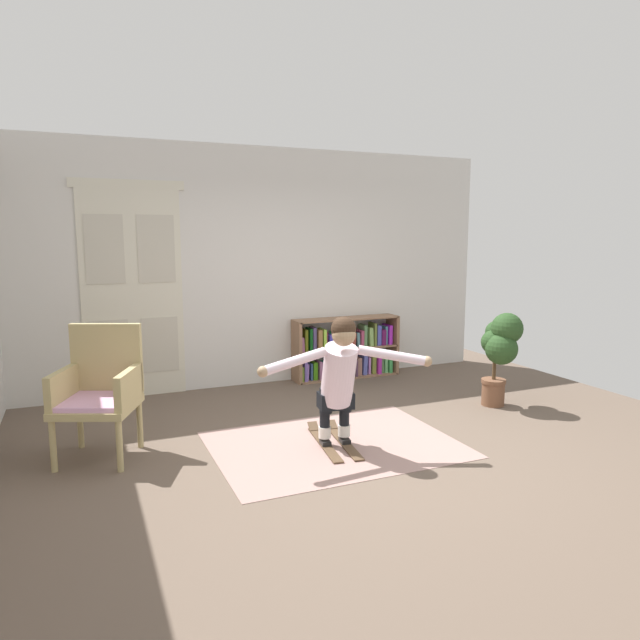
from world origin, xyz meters
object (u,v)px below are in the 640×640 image
skis_pair (333,441)px  person_skier (339,373)px  bookshelf (346,350)px  potted_plant (500,347)px  wicker_chair (100,389)px

skis_pair → person_skier: 0.69m
bookshelf → potted_plant: (0.96, -1.81, 0.29)m
potted_plant → skis_pair: (-2.11, -0.32, -0.63)m
bookshelf → skis_pair: size_ratio=1.55×
bookshelf → person_skier: 2.60m
potted_plant → bookshelf: bearing=118.0°
wicker_chair → person_skier: size_ratio=0.75×
wicker_chair → potted_plant: 4.02m
bookshelf → potted_plant: size_ratio=1.38×
potted_plant → person_skier: (-2.13, -0.49, 0.03)m
skis_pair → person_skier: bearing=-97.9°
person_skier → skis_pair: bearing=82.1°
skis_pair → person_skier: person_skier is taller
wicker_chair → potted_plant: wicker_chair is taller
wicker_chair → skis_pair: (1.91, -0.51, -0.56)m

